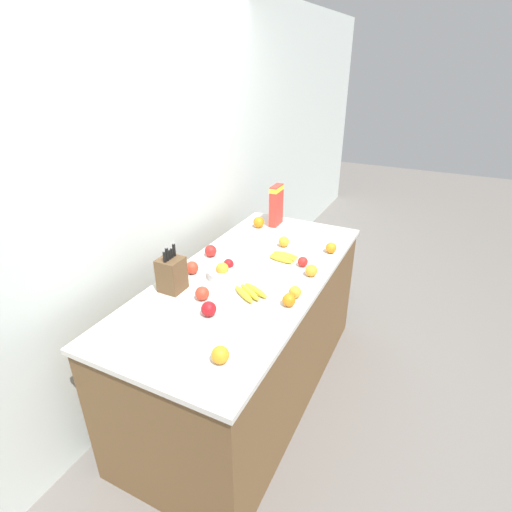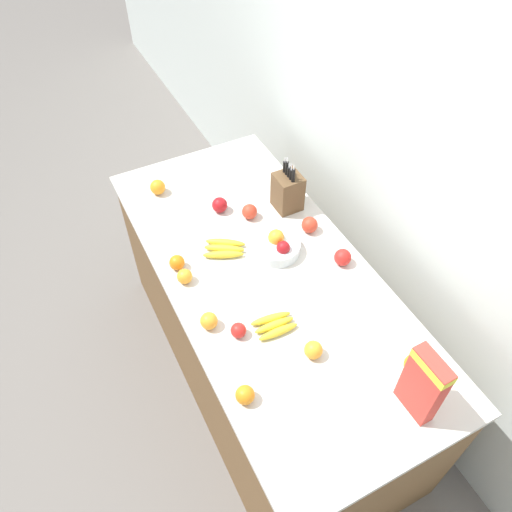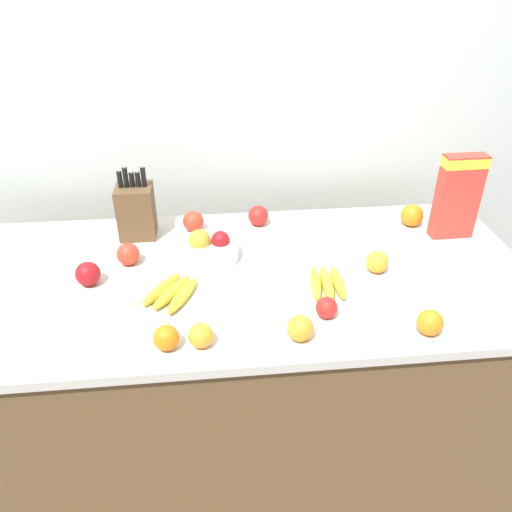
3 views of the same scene
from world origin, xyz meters
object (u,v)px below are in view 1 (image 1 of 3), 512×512
orange_front_right (259,222)px  orange_mid_left (289,300)px  apple_rear (202,293)px  apple_rightmost (192,268)px  banana_bunch_right (250,292)px  orange_back_center (331,248)px  orange_front_center (284,242)px  apple_front (211,251)px  orange_by_cereal (295,292)px  banana_bunch_left (283,257)px  apple_by_knife_block (303,262)px  fruit_bowl (226,272)px  knife_block (172,274)px  cereal_box (276,204)px  apple_leftmost (209,309)px  orange_front_left (220,355)px  orange_near_bowl (311,271)px

orange_front_right → orange_mid_left: size_ratio=1.21×
apple_rear → apple_rightmost: size_ratio=0.97×
banana_bunch_right → orange_back_center: size_ratio=3.06×
apple_rightmost → orange_back_center: 0.94m
orange_front_right → orange_front_center: size_ratio=1.16×
apple_front → orange_by_cereal: (-0.23, -0.69, -0.01)m
orange_mid_left → orange_back_center: orange_back_center is taller
apple_rear → apple_rightmost: (0.22, 0.22, 0.00)m
orange_by_cereal → banana_bunch_left: bearing=30.7°
apple_front → apple_rear: bearing=-152.8°
apple_by_knife_block → apple_rear: bearing=149.7°
orange_front_right → orange_mid_left: (-0.92, -0.62, -0.01)m
orange_back_center → apple_front: bearing=120.0°
fruit_bowl → orange_mid_left: 0.47m
orange_back_center → apple_rear: bearing=152.4°
banana_bunch_right → orange_mid_left: bearing=-91.1°
banana_bunch_left → banana_bunch_right: bearing=-179.6°
fruit_bowl → apple_by_knife_block: size_ratio=3.38×
apple_rightmost → knife_block: bearing=-177.3°
apple_rear → orange_mid_left: size_ratio=1.09×
banana_bunch_right → cereal_box: bearing=16.0°
banana_bunch_right → apple_leftmost: size_ratio=2.85×
knife_block → fruit_bowl: 0.33m
orange_front_center → orange_front_left: bearing=-170.1°
knife_block → orange_front_right: size_ratio=3.43×
apple_rear → orange_mid_left: bearing=-71.3°
apple_rightmost → orange_front_left: 0.83m
apple_rightmost → apple_leftmost: (-0.33, -0.33, -0.00)m
fruit_bowl → orange_near_bowl: (0.24, -0.46, 0.00)m
orange_by_cereal → apple_leftmost: bearing=136.9°
knife_block → fruit_bowl: knife_block is taller
orange_front_right → orange_near_bowl: orange_front_right is taller
orange_front_center → orange_by_cereal: bearing=-152.0°
banana_bunch_left → banana_bunch_right: 0.49m
orange_back_center → knife_block: bearing=142.3°
apple_rightmost → orange_front_center: bearing=-30.1°
apple_front → banana_bunch_right: bearing=-124.9°
apple_front → orange_front_center: size_ratio=1.07×
apple_front → orange_back_center: bearing=-60.0°
cereal_box → orange_by_cereal: bearing=-151.7°
banana_bunch_left → apple_leftmost: (-0.76, 0.09, 0.02)m
banana_bunch_right → apple_front: (0.32, 0.45, 0.02)m
apple_by_knife_block → orange_front_left: orange_front_left is taller
orange_back_center → orange_front_center: size_ratio=0.99×
apple_rightmost → cereal_box: bearing=-8.1°
knife_block → cereal_box: 1.18m
apple_rear → orange_by_cereal: apple_rear is taller
apple_rear → apple_front: apple_front is taller
orange_mid_left → banana_bunch_left: bearing=25.8°
apple_leftmost → orange_mid_left: apple_leftmost is taller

